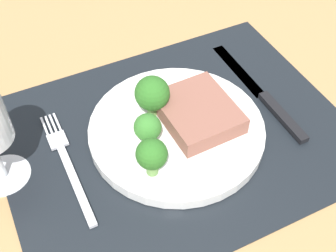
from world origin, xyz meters
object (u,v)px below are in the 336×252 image
at_px(fork, 67,164).
at_px(knife, 265,97).
at_px(steak, 198,112).
at_px(plate, 177,130).

relative_size(fork, knife, 0.83).
xyz_separation_m(fork, knife, (0.30, -0.01, 0.00)).
distance_m(steak, knife, 0.12).
bearing_deg(knife, fork, 178.35).
xyz_separation_m(plate, steak, (0.03, 0.00, 0.02)).
distance_m(plate, knife, 0.15).
distance_m(plate, fork, 0.15).
bearing_deg(steak, knife, 2.41).
bearing_deg(knife, steak, -177.51).
height_order(plate, steak, steak).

